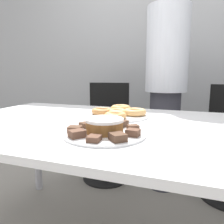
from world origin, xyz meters
TOP-DOWN VIEW (x-y plane):
  - wall_back at (0.00, 1.61)m, footprint 8.00×0.05m
  - table at (0.00, 0.00)m, footprint 1.81×1.03m
  - person_standing at (0.17, 0.87)m, footprint 0.34×0.34m
  - office_chair_left at (-0.38, 0.90)m, footprint 0.51×0.51m
  - plate_cake at (0.03, -0.20)m, footprint 0.34×0.34m
  - plate_donuts at (-0.04, 0.18)m, footprint 0.37×0.37m
  - frosted_cake at (0.03, -0.20)m, footprint 0.16×0.16m
  - lamington_0 at (0.04, -0.33)m, footprint 0.05×0.05m
  - lamington_1 at (0.12, -0.29)m, footprint 0.08×0.08m
  - lamington_2 at (0.16, -0.22)m, footprint 0.05×0.05m
  - lamington_3 at (0.14, -0.14)m, footprint 0.06×0.06m
  - lamington_4 at (0.07, -0.09)m, footprint 0.06×0.07m
  - lamington_5 at (-0.02, -0.09)m, footprint 0.06×0.06m
  - lamington_6 at (-0.08, -0.15)m, footprint 0.07×0.06m
  - lamington_7 at (-0.08, -0.23)m, footprint 0.06×0.06m
  - lamington_8 at (-0.04, -0.30)m, footprint 0.07×0.07m
  - donut_0 at (-0.04, 0.18)m, footprint 0.11×0.11m
  - donut_1 at (0.06, 0.21)m, footprint 0.13×0.13m
  - donut_2 at (-0.05, 0.30)m, footprint 0.13×0.13m
  - donut_3 at (-0.13, 0.17)m, footprint 0.13×0.13m
  - donut_4 at (-0.01, 0.08)m, footprint 0.12×0.12m

SIDE VIEW (x-z plane):
  - office_chair_left at x=-0.38m, z-range -0.02..0.89m
  - table at x=0.00m, z-range 0.30..1.06m
  - plate_cake at x=0.03m, z-range 0.75..0.76m
  - plate_donuts at x=-0.04m, z-range 0.75..0.76m
  - lamington_0 at x=0.04m, z-range 0.76..0.78m
  - lamington_6 at x=-0.08m, z-range 0.76..0.78m
  - lamington_7 at x=-0.08m, z-range 0.76..0.79m
  - lamington_3 at x=0.14m, z-range 0.76..0.79m
  - lamington_5 at x=-0.02m, z-range 0.76..0.79m
  - lamington_2 at x=0.16m, z-range 0.76..0.79m
  - lamington_4 at x=0.07m, z-range 0.76..0.79m
  - lamington_1 at x=0.12m, z-range 0.76..0.79m
  - lamington_8 at x=-0.04m, z-range 0.76..0.79m
  - donut_0 at x=-0.04m, z-range 0.76..0.80m
  - donut_4 at x=-0.01m, z-range 0.76..0.80m
  - donut_3 at x=-0.13m, z-range 0.76..0.80m
  - donut_1 at x=0.06m, z-range 0.76..0.80m
  - donut_2 at x=-0.05m, z-range 0.76..0.80m
  - frosted_cake at x=0.03m, z-range 0.76..0.82m
  - person_standing at x=0.17m, z-range 0.05..1.78m
  - wall_back at x=0.00m, z-range 0.00..2.60m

